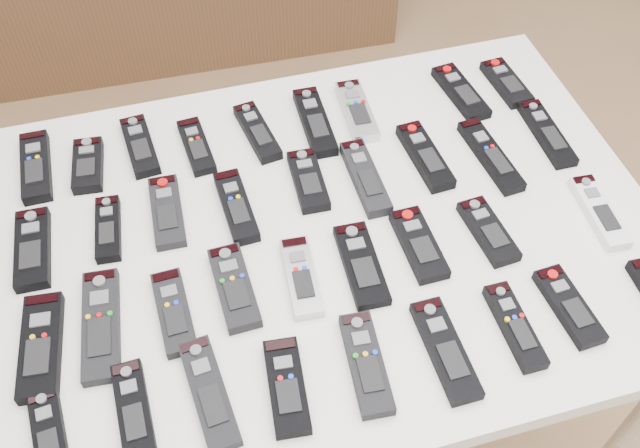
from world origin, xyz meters
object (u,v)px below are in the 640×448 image
object	(u,v)px
remote_3	(196,146)
remote_24	(419,244)
remote_22	(301,277)
remote_31	(366,364)
table	(320,250)
remote_16	(490,156)
remote_30	(287,387)
remote_10	(108,229)
remote_32	(445,350)
remote_14	(365,178)
remote_21	(234,287)
remote_26	(599,212)
remote_0	(36,167)
remote_4	(257,132)
remote_6	(357,111)
remote_29	(209,393)
remote_15	(425,156)
remote_28	(134,411)
remote_5	(315,122)
remote_18	(41,346)
remote_8	(506,83)
remote_34	(569,306)
remote_33	(515,326)
remote_2	(140,146)
remote_1	(88,165)
remote_7	(461,92)
remote_17	(547,133)
remote_13	(308,180)
remote_12	(236,207)
remote_20	(174,312)
remote_27	(49,436)
remote_11	(167,212)
remote_19	(101,325)
remote_9	(33,249)
remote_23	(361,265)

from	to	relation	value
remote_3	remote_24	xyz separation A→B (m)	(0.34, -0.36, 0.00)
remote_22	remote_31	size ratio (longest dim) A/B	0.91
table	remote_22	bearing A→B (deg)	-122.03
remote_16	remote_30	distance (m)	0.63
remote_10	remote_32	bearing A→B (deg)	-33.80
remote_14	remote_22	distance (m)	0.26
remote_3	remote_16	bearing A→B (deg)	-22.85
remote_21	remote_26	xyz separation A→B (m)	(0.69, -0.02, -0.00)
remote_0	remote_4	size ratio (longest dim) A/B	1.09
remote_6	remote_29	xyz separation A→B (m)	(-0.41, -0.55, -0.00)
remote_15	remote_28	xyz separation A→B (m)	(-0.62, -0.38, -0.00)
remote_4	remote_5	bearing A→B (deg)	-10.03
remote_30	remote_18	bearing A→B (deg)	160.09
remote_8	remote_29	size ratio (longest dim) A/B	0.77
remote_32	remote_34	xyz separation A→B (m)	(0.23, 0.02, 0.00)
remote_33	remote_34	distance (m)	0.11
remote_2	remote_4	world-z (taller)	remote_4
remote_1	remote_15	world-z (taller)	same
remote_7	remote_17	size ratio (longest dim) A/B	0.93
remote_16	remote_32	xyz separation A→B (m)	(-0.25, -0.38, 0.00)
remote_13	remote_33	world-z (taller)	same
remote_12	remote_32	bearing A→B (deg)	-58.24
remote_2	remote_30	xyz separation A→B (m)	(0.16, -0.59, 0.00)
remote_31	remote_33	bearing A→B (deg)	4.51
remote_1	remote_20	world-z (taller)	remote_1
remote_29	remote_31	world-z (taller)	remote_31
remote_10	remote_13	world-z (taller)	same
remote_22	remote_24	distance (m)	0.22
remote_28	remote_15	bearing A→B (deg)	29.84
remote_29	remote_27	bearing A→B (deg)	175.63
remote_5	remote_28	bearing A→B (deg)	-127.12
remote_21	remote_26	distance (m)	0.69
remote_11	remote_19	bearing A→B (deg)	-120.62
remote_11	remote_12	bearing A→B (deg)	-8.53
remote_22	remote_5	bearing A→B (deg)	75.52
remote_8	remote_0	bearing A→B (deg)	175.32
remote_19	remote_10	bearing A→B (deg)	86.45
remote_31	remote_9	bearing A→B (deg)	147.94
remote_16	remote_20	world-z (taller)	remote_16
remote_10	remote_15	world-z (taller)	remote_15
remote_22	remote_26	xyz separation A→B (m)	(0.57, -0.01, 0.00)
remote_7	remote_13	xyz separation A→B (m)	(-0.38, -0.16, 0.00)
remote_1	remote_7	world-z (taller)	remote_1
remote_1	remote_5	bearing A→B (deg)	5.44
remote_20	remote_26	bearing A→B (deg)	-1.78
remote_20	remote_28	bearing A→B (deg)	-119.90
remote_1	remote_4	distance (m)	0.34
remote_6	remote_31	size ratio (longest dim) A/B	0.98
remote_23	remote_34	xyz separation A→B (m)	(0.31, -0.18, 0.00)
remote_15	remote_28	world-z (taller)	remote_15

